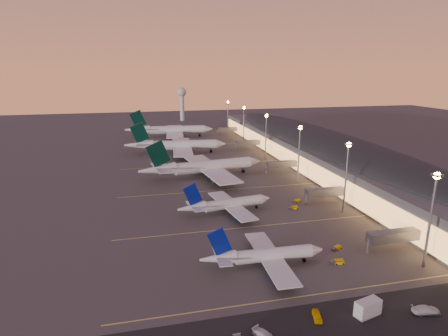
# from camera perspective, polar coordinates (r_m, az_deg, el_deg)

# --- Properties ---
(ground) EXTENTS (700.00, 700.00, 0.00)m
(ground) POSITION_cam_1_polar(r_m,az_deg,el_deg) (129.85, 3.75, -8.05)
(ground) COLOR #44413E
(airliner_narrow_south) EXTENTS (33.54, 29.91, 12.00)m
(airliner_narrow_south) POSITION_cam_1_polar(r_m,az_deg,el_deg) (101.31, 5.99, -13.13)
(airliner_narrow_south) COLOR silver
(airliner_narrow_south) RESTS_ON ground
(airliner_narrow_north) EXTENTS (35.71, 32.22, 12.76)m
(airliner_narrow_north) POSITION_cam_1_polar(r_m,az_deg,el_deg) (135.13, 0.30, -5.57)
(airliner_narrow_north) COLOR silver
(airliner_narrow_north) RESTS_ON ground
(airliner_wide_near) EXTENTS (60.99, 56.11, 19.53)m
(airliner_wide_near) POSITION_cam_1_polar(r_m,az_deg,el_deg) (178.97, -3.22, 0.15)
(airliner_wide_near) COLOR silver
(airliner_wide_near) RESTS_ON ground
(airliner_wide_mid) EXTENTS (61.84, 56.57, 19.78)m
(airliner_wide_mid) POSITION_cam_1_polar(r_m,az_deg,el_deg) (231.12, -7.30, 3.45)
(airliner_wide_mid) COLOR silver
(airliner_wide_mid) RESTS_ON ground
(airliner_wide_far) EXTENTS (65.96, 60.36, 21.10)m
(airliner_wide_far) POSITION_cam_1_polar(r_m,az_deg,el_deg) (287.51, -8.30, 5.74)
(airliner_wide_far) COLOR silver
(airliner_wide_far) RESTS_ON ground
(terminal_building) EXTENTS (56.35, 255.00, 17.46)m
(terminal_building) POSITION_cam_1_polar(r_m,az_deg,el_deg) (214.64, 14.02, 3.25)
(terminal_building) COLOR #504F55
(terminal_building) RESTS_ON ground
(light_masts) EXTENTS (2.20, 217.20, 25.90)m
(light_masts) POSITION_cam_1_polar(r_m,az_deg,el_deg) (195.74, 8.40, 5.05)
(light_masts) COLOR slate
(light_masts) RESTS_ON ground
(radar_tower) EXTENTS (9.00, 9.00, 32.50)m
(radar_tower) POSITION_cam_1_polar(r_m,az_deg,el_deg) (378.01, -6.44, 10.49)
(radar_tower) COLOR silver
(radar_tower) RESTS_ON ground
(service_lane) EXTENTS (260.00, 16.00, 0.01)m
(service_lane) POSITION_cam_1_polar(r_m,az_deg,el_deg) (84.93, 15.72, -22.30)
(service_lane) COLOR black
(service_lane) RESTS_ON ground
(lane_markings) EXTENTS (90.00, 180.36, 0.00)m
(lane_markings) POSITION_cam_1_polar(r_m,az_deg,el_deg) (166.11, -0.27, -2.81)
(lane_markings) COLOR #D8C659
(lane_markings) RESTS_ON ground
(baggage_tug_a) EXTENTS (3.87, 1.97, 1.11)m
(baggage_tug_a) POSITION_cam_1_polar(r_m,az_deg,el_deg) (107.60, 16.86, -13.53)
(baggage_tug_a) COLOR #F1B400
(baggage_tug_a) RESTS_ON ground
(baggage_tug_b) EXTENTS (3.51, 2.48, 0.98)m
(baggage_tug_b) POSITION_cam_1_polar(r_m,az_deg,el_deg) (115.11, 16.77, -11.60)
(baggage_tug_b) COLOR #F1B400
(baggage_tug_b) RESTS_ON ground
(baggage_tug_c) EXTENTS (3.43, 1.99, 0.96)m
(baggage_tug_c) POSITION_cam_1_polar(r_m,az_deg,el_deg) (149.62, 11.00, -4.95)
(baggage_tug_c) COLOR #F1B400
(baggage_tug_c) RESTS_ON ground
(catering_truck_a) EXTENTS (6.67, 3.88, 3.53)m
(catering_truck_a) POSITION_cam_1_polar(r_m,az_deg,el_deg) (89.77, 21.21, -19.27)
(catering_truck_a) COLOR silver
(catering_truck_a) RESTS_ON ground
(baggage_tug_d) EXTENTS (3.79, 1.90, 1.09)m
(baggage_tug_d) POSITION_cam_1_polar(r_m,az_deg,el_deg) (142.13, 10.50, -5.98)
(baggage_tug_d) COLOR #F1B400
(baggage_tug_d) RESTS_ON ground
(service_van_c) EXTENTS (4.77, 5.91, 1.61)m
(service_van_c) POSITION_cam_1_polar(r_m,az_deg,el_deg) (79.28, 6.31, -24.11)
(service_van_c) COLOR silver
(service_van_c) RESTS_ON ground
(service_van_d) EXTENTS (2.71, 4.44, 1.41)m
(service_van_d) POSITION_cam_1_polar(r_m,az_deg,el_deg) (86.08, 14.02, -21.02)
(service_van_d) COLOR #F1B400
(service_van_d) RESTS_ON ground
(service_van_e) EXTENTS (6.15, 3.25, 1.70)m
(service_van_e) POSITION_cam_1_polar(r_m,az_deg,el_deg) (95.55, 28.42, -18.46)
(service_van_e) COLOR silver
(service_van_e) RESTS_ON ground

